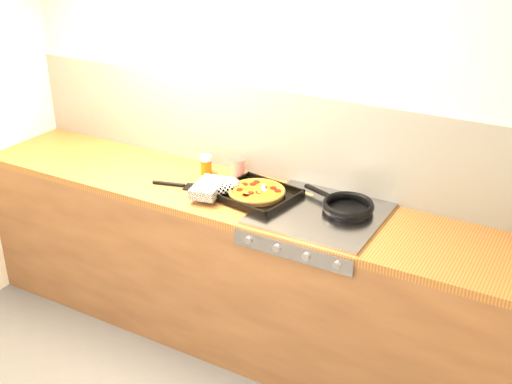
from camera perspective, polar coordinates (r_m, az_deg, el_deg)
The scene contains 9 objects.
room_shell at distance 3.47m, azimuth 1.08°, elevation 5.24°, with size 3.20×3.20×3.20m.
counter_run at distance 3.55m, azimuth -1.25°, elevation -6.84°, with size 3.20×0.62×0.90m.
stovetop at distance 3.15m, azimuth 5.73°, elevation -1.95°, with size 0.60×0.56×0.02m, color #A09FA5.
pizza_on_tray at distance 3.29m, azimuth -1.07°, elevation 0.12°, with size 0.52×0.42×0.06m.
frying_pan at distance 3.16m, azimuth 8.10°, elevation -1.27°, with size 0.44×0.33×0.04m.
tomato_can at distance 3.52m, azimuth -1.61°, elevation 2.12°, with size 0.09×0.09×0.11m.
juice_glass at distance 3.57m, azimuth -4.46°, elevation 2.45°, with size 0.07×0.07×0.11m.
wooden_spoon at distance 3.37m, azimuth 3.56°, elevation 0.18°, with size 0.30×0.09×0.02m.
black_spatula at distance 3.45m, azimuth -6.86°, elevation 0.61°, with size 0.28×0.13×0.02m.
Camera 1 is at (1.55, -1.48, 2.34)m, focal length 45.00 mm.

